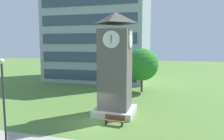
# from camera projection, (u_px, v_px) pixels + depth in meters

# --- Properties ---
(ground_plane) EXTENTS (160.00, 160.00, 0.00)m
(ground_plane) POSITION_uv_depth(u_px,v_px,m) (94.00, 123.00, 18.84)
(ground_plane) COLOR #567F38
(office_building) EXTENTS (18.85, 14.89, 19.20)m
(office_building) POSITION_uv_depth(u_px,v_px,m) (101.00, 32.00, 43.43)
(office_building) COLOR #9EA8B2
(office_building) RESTS_ON ground
(clock_tower) EXTENTS (3.85, 3.85, 9.98)m
(clock_tower) POSITION_uv_depth(u_px,v_px,m) (115.00, 70.00, 20.79)
(clock_tower) COLOR #605B56
(clock_tower) RESTS_ON ground
(park_bench) EXTENTS (1.83, 0.61, 0.88)m
(park_bench) POSITION_uv_depth(u_px,v_px,m) (114.00, 120.00, 18.17)
(park_bench) COLOR brown
(park_bench) RESTS_ON ground
(street_lamp) EXTENTS (0.36, 0.36, 5.96)m
(street_lamp) POSITION_uv_depth(u_px,v_px,m) (3.00, 92.00, 14.26)
(street_lamp) COLOR #333338
(street_lamp) RESTS_ON ground
(tree_by_building) EXTENTS (4.72, 4.72, 6.43)m
(tree_by_building) POSITION_uv_depth(u_px,v_px,m) (142.00, 64.00, 30.83)
(tree_by_building) COLOR #513823
(tree_by_building) RESTS_ON ground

